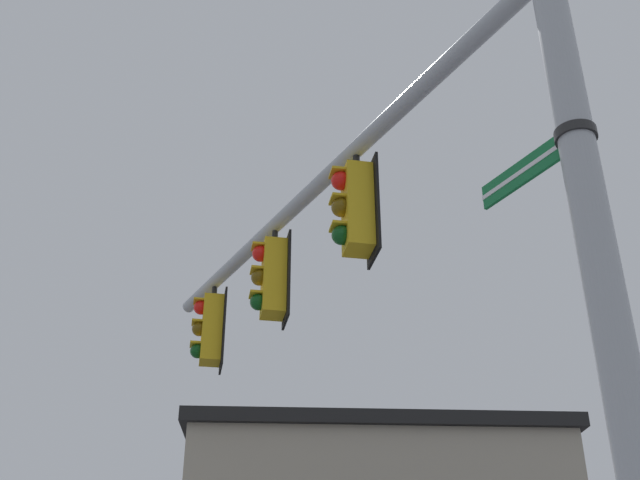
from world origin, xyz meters
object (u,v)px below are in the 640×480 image
at_px(traffic_light_mid_outer, 210,329).
at_px(street_name_sign, 551,153).
at_px(traffic_light_nearest_pole, 356,208).
at_px(traffic_light_mid_inner, 272,278).

relative_size(traffic_light_mid_outer, street_name_sign, 1.13).
height_order(traffic_light_nearest_pole, traffic_light_mid_inner, same).
relative_size(traffic_light_nearest_pole, street_name_sign, 1.13).
height_order(traffic_light_mid_inner, traffic_light_mid_outer, same).
xyz_separation_m(traffic_light_nearest_pole, street_name_sign, (-2.64, -0.95, -0.93)).
distance_m(traffic_light_nearest_pole, street_name_sign, 2.96).
distance_m(traffic_light_mid_inner, street_name_sign, 4.96).
bearing_deg(street_name_sign, traffic_light_nearest_pole, 19.85).
xyz_separation_m(traffic_light_mid_outer, street_name_sign, (-6.52, -2.33, -0.93)).
height_order(traffic_light_mid_outer, street_name_sign, traffic_light_mid_outer).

